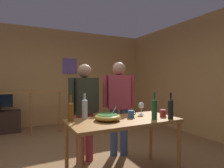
{
  "coord_description": "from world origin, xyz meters",
  "views": [
    {
      "loc": [
        -0.89,
        -2.64,
        1.33
      ],
      "look_at": [
        0.35,
        -0.17,
        1.26
      ],
      "focal_mm": 29.62,
      "sensor_mm": 36.0,
      "label": 1
    }
  ],
  "objects_px": {
    "framed_picture": "(70,66)",
    "salad_bowl": "(108,116)",
    "wine_glass": "(141,106)",
    "wine_bottle_amber": "(71,111)",
    "flat_screen_tv": "(0,101)",
    "mug_blue": "(131,114)",
    "tv_console": "(1,122)",
    "person_standing_right": "(119,101)",
    "wine_bottle_clear": "(85,108)",
    "person_standing_left": "(85,105)",
    "wine_bottle_green": "(154,108)",
    "mug_red": "(163,113)",
    "wine_bottle_dark": "(171,108)",
    "stair_railing": "(40,105)",
    "serving_table": "(124,125)"
  },
  "relations": [
    {
      "from": "wine_glass",
      "to": "mug_blue",
      "type": "height_order",
      "value": "wine_glass"
    },
    {
      "from": "stair_railing",
      "to": "flat_screen_tv",
      "type": "distance_m",
      "value": 1.02
    },
    {
      "from": "serving_table",
      "to": "mug_blue",
      "type": "relative_size",
      "value": 12.18
    },
    {
      "from": "stair_railing",
      "to": "wine_bottle_dark",
      "type": "xyz_separation_m",
      "value": [
        1.38,
        -2.89,
        0.24
      ]
    },
    {
      "from": "wine_bottle_green",
      "to": "person_standing_left",
      "type": "distance_m",
      "value": 1.12
    },
    {
      "from": "wine_bottle_amber",
      "to": "framed_picture",
      "type": "bearing_deg",
      "value": 76.34
    },
    {
      "from": "mug_red",
      "to": "person_standing_right",
      "type": "distance_m",
      "value": 0.85
    },
    {
      "from": "person_standing_left",
      "to": "framed_picture",
      "type": "bearing_deg",
      "value": -119.38
    },
    {
      "from": "mug_blue",
      "to": "person_standing_left",
      "type": "xyz_separation_m",
      "value": [
        -0.46,
        0.66,
        0.08
      ]
    },
    {
      "from": "flat_screen_tv",
      "to": "mug_blue",
      "type": "bearing_deg",
      "value": -59.77
    },
    {
      "from": "flat_screen_tv",
      "to": "tv_console",
      "type": "bearing_deg",
      "value": 90.0
    },
    {
      "from": "tv_console",
      "to": "person_standing_right",
      "type": "relative_size",
      "value": 0.55
    },
    {
      "from": "wine_glass",
      "to": "wine_bottle_clear",
      "type": "relative_size",
      "value": 0.54
    },
    {
      "from": "wine_glass",
      "to": "wine_bottle_amber",
      "type": "distance_m",
      "value": 1.08
    },
    {
      "from": "salad_bowl",
      "to": "mug_blue",
      "type": "relative_size",
      "value": 2.83
    },
    {
      "from": "wine_bottle_amber",
      "to": "person_standing_left",
      "type": "bearing_deg",
      "value": 55.07
    },
    {
      "from": "flat_screen_tv",
      "to": "wine_bottle_green",
      "type": "xyz_separation_m",
      "value": [
        2.02,
        -3.34,
        0.16
      ]
    },
    {
      "from": "person_standing_right",
      "to": "stair_railing",
      "type": "bearing_deg",
      "value": -39.55
    },
    {
      "from": "framed_picture",
      "to": "wine_bottle_dark",
      "type": "bearing_deg",
      "value": -83.33
    },
    {
      "from": "wine_glass",
      "to": "wine_bottle_clear",
      "type": "xyz_separation_m",
      "value": [
        -0.88,
        0.06,
        0.02
      ]
    },
    {
      "from": "salad_bowl",
      "to": "person_standing_left",
      "type": "bearing_deg",
      "value": 97.6
    },
    {
      "from": "tv_console",
      "to": "wine_glass",
      "type": "bearing_deg",
      "value": -55.13
    },
    {
      "from": "framed_picture",
      "to": "wine_bottle_amber",
      "type": "distance_m",
      "value": 3.46
    },
    {
      "from": "mug_red",
      "to": "stair_railing",
      "type": "bearing_deg",
      "value": 117.18
    },
    {
      "from": "wine_glass",
      "to": "person_standing_right",
      "type": "distance_m",
      "value": 0.52
    },
    {
      "from": "wine_bottle_dark",
      "to": "mug_red",
      "type": "distance_m",
      "value": 0.2
    },
    {
      "from": "wine_bottle_green",
      "to": "mug_red",
      "type": "distance_m",
      "value": 0.27
    },
    {
      "from": "wine_glass",
      "to": "wine_bottle_amber",
      "type": "height_order",
      "value": "wine_bottle_amber"
    },
    {
      "from": "wine_bottle_amber",
      "to": "person_standing_left",
      "type": "xyz_separation_m",
      "value": [
        0.35,
        0.5,
        -0.01
      ]
    },
    {
      "from": "tv_console",
      "to": "person_standing_right",
      "type": "bearing_deg",
      "value": -51.44
    },
    {
      "from": "flat_screen_tv",
      "to": "wine_bottle_amber",
      "type": "distance_m",
      "value": 3.12
    },
    {
      "from": "wine_bottle_green",
      "to": "mug_blue",
      "type": "xyz_separation_m",
      "value": [
        -0.21,
        0.23,
        -0.1
      ]
    },
    {
      "from": "wine_glass",
      "to": "mug_red",
      "type": "relative_size",
      "value": 1.52
    },
    {
      "from": "framed_picture",
      "to": "mug_red",
      "type": "relative_size",
      "value": 3.78
    },
    {
      "from": "framed_picture",
      "to": "salad_bowl",
      "type": "distance_m",
      "value": 3.57
    },
    {
      "from": "stair_railing",
      "to": "mug_blue",
      "type": "distance_m",
      "value": 2.75
    },
    {
      "from": "mug_blue",
      "to": "wine_bottle_clear",
      "type": "bearing_deg",
      "value": 160.69
    },
    {
      "from": "wine_glass",
      "to": "wine_bottle_green",
      "type": "height_order",
      "value": "wine_bottle_green"
    },
    {
      "from": "mug_red",
      "to": "person_standing_right",
      "type": "relative_size",
      "value": 0.07
    },
    {
      "from": "wine_bottle_amber",
      "to": "mug_red",
      "type": "relative_size",
      "value": 2.76
    },
    {
      "from": "framed_picture",
      "to": "flat_screen_tv",
      "type": "xyz_separation_m",
      "value": [
        -1.8,
        -0.32,
        -0.95
      ]
    },
    {
      "from": "stair_railing",
      "to": "wine_bottle_clear",
      "type": "relative_size",
      "value": 10.02
    },
    {
      "from": "framed_picture",
      "to": "wine_bottle_amber",
      "type": "height_order",
      "value": "framed_picture"
    },
    {
      "from": "framed_picture",
      "to": "person_standing_left",
      "type": "bearing_deg",
      "value": -99.13
    },
    {
      "from": "wine_glass",
      "to": "wine_bottle_dark",
      "type": "height_order",
      "value": "wine_bottle_dark"
    },
    {
      "from": "wine_glass",
      "to": "person_standing_right",
      "type": "height_order",
      "value": "person_standing_right"
    },
    {
      "from": "framed_picture",
      "to": "person_standing_right",
      "type": "distance_m",
      "value": 2.88
    },
    {
      "from": "stair_railing",
      "to": "mug_blue",
      "type": "bearing_deg",
      "value": -69.77
    },
    {
      "from": "wine_glass",
      "to": "mug_red",
      "type": "distance_m",
      "value": 0.35
    },
    {
      "from": "stair_railing",
      "to": "salad_bowl",
      "type": "height_order",
      "value": "stair_railing"
    }
  ]
}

